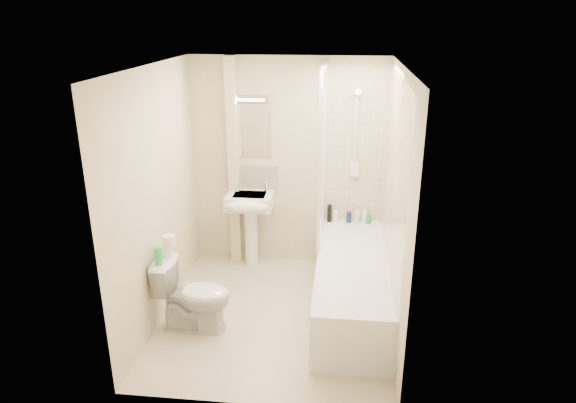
# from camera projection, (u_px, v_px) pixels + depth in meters

# --- Properties ---
(floor) EXTENTS (2.50, 2.50, 0.00)m
(floor) POSITION_uv_depth(u_px,v_px,m) (275.00, 315.00, 5.10)
(floor) COLOR beige
(floor) RESTS_ON ground
(wall_back) EXTENTS (2.20, 0.02, 2.40)m
(wall_back) POSITION_uv_depth(u_px,v_px,m) (288.00, 164.00, 5.85)
(wall_back) COLOR beige
(wall_back) RESTS_ON ground
(wall_left) EXTENTS (0.02, 2.50, 2.40)m
(wall_left) POSITION_uv_depth(u_px,v_px,m) (157.00, 197.00, 4.79)
(wall_left) COLOR beige
(wall_left) RESTS_ON ground
(wall_right) EXTENTS (0.02, 2.50, 2.40)m
(wall_right) POSITION_uv_depth(u_px,v_px,m) (396.00, 206.00, 4.57)
(wall_right) COLOR beige
(wall_right) RESTS_ON ground
(ceiling) EXTENTS (2.20, 2.50, 0.02)m
(ceiling) POSITION_uv_depth(u_px,v_px,m) (272.00, 67.00, 4.27)
(ceiling) COLOR white
(ceiling) RESTS_ON wall_back
(tile_back) EXTENTS (0.70, 0.01, 1.75)m
(tile_back) POSITION_uv_depth(u_px,v_px,m) (355.00, 147.00, 5.68)
(tile_back) COLOR beige
(tile_back) RESTS_ON wall_back
(tile_right) EXTENTS (0.01, 2.10, 1.75)m
(tile_right) POSITION_uv_depth(u_px,v_px,m) (394.00, 175.00, 4.68)
(tile_right) COLOR beige
(tile_right) RESTS_ON wall_right
(pipe_boxing) EXTENTS (0.12, 0.12, 2.40)m
(pipe_boxing) POSITION_uv_depth(u_px,v_px,m) (234.00, 164.00, 5.85)
(pipe_boxing) COLOR beige
(pipe_boxing) RESTS_ON ground
(splashback) EXTENTS (0.60, 0.02, 0.30)m
(splashback) POSITION_uv_depth(u_px,v_px,m) (252.00, 177.00, 5.94)
(splashback) COLOR beige
(splashback) RESTS_ON wall_back
(mirror) EXTENTS (0.46, 0.01, 0.60)m
(mirror) POSITION_uv_depth(u_px,v_px,m) (251.00, 131.00, 5.75)
(mirror) COLOR white
(mirror) RESTS_ON wall_back
(strip_light) EXTENTS (0.42, 0.07, 0.07)m
(strip_light) POSITION_uv_depth(u_px,v_px,m) (250.00, 98.00, 5.60)
(strip_light) COLOR silver
(strip_light) RESTS_ON wall_back
(bathtub) EXTENTS (0.70, 2.10, 0.55)m
(bathtub) POSITION_uv_depth(u_px,v_px,m) (352.00, 283.00, 5.11)
(bathtub) COLOR white
(bathtub) RESTS_ON ground
(shower_screen) EXTENTS (0.04, 0.92, 1.80)m
(shower_screen) POSITION_uv_depth(u_px,v_px,m) (322.00, 154.00, 5.30)
(shower_screen) COLOR white
(shower_screen) RESTS_ON bathtub
(shower_fixture) EXTENTS (0.10, 0.16, 0.99)m
(shower_fixture) POSITION_uv_depth(u_px,v_px,m) (356.00, 137.00, 5.60)
(shower_fixture) COLOR white
(shower_fixture) RESTS_ON wall_back
(pedestal_sink) EXTENTS (0.52, 0.48, 1.01)m
(pedestal_sink) POSITION_uv_depth(u_px,v_px,m) (250.00, 210.00, 5.84)
(pedestal_sink) COLOR white
(pedestal_sink) RESTS_ON ground
(bottle_black_a) EXTENTS (0.05, 0.05, 0.20)m
(bottle_black_a) POSITION_uv_depth(u_px,v_px,m) (330.00, 213.00, 5.90)
(bottle_black_a) COLOR black
(bottle_black_a) RESTS_ON bathtub
(bottle_white_a) EXTENTS (0.06, 0.06, 0.14)m
(bottle_white_a) POSITION_uv_depth(u_px,v_px,m) (336.00, 216.00, 5.91)
(bottle_white_a) COLOR white
(bottle_white_a) RESTS_ON bathtub
(bottle_blue) EXTENTS (0.06, 0.06, 0.13)m
(bottle_blue) POSITION_uv_depth(u_px,v_px,m) (349.00, 217.00, 5.89)
(bottle_blue) COLOR navy
(bottle_blue) RESTS_ON bathtub
(bottle_cream) EXTENTS (0.06, 0.06, 0.15)m
(bottle_cream) POSITION_uv_depth(u_px,v_px,m) (357.00, 217.00, 5.88)
(bottle_cream) COLOR beige
(bottle_cream) RESTS_ON bathtub
(bottle_white_b) EXTENTS (0.06, 0.06, 0.15)m
(bottle_white_b) POSITION_uv_depth(u_px,v_px,m) (364.00, 217.00, 5.87)
(bottle_white_b) COLOR silver
(bottle_white_b) RESTS_ON bathtub
(bottle_green) EXTENTS (0.07, 0.07, 0.10)m
(bottle_green) POSITION_uv_depth(u_px,v_px,m) (368.00, 219.00, 5.88)
(bottle_green) COLOR green
(bottle_green) RESTS_ON bathtub
(toilet) EXTENTS (0.44, 0.71, 0.70)m
(toilet) POSITION_uv_depth(u_px,v_px,m) (194.00, 295.00, 4.78)
(toilet) COLOR white
(toilet) RESTS_ON ground
(toilet_roll_lower) EXTENTS (0.12, 0.12, 0.11)m
(toilet_roll_lower) POSITION_uv_depth(u_px,v_px,m) (167.00, 251.00, 4.75)
(toilet_roll_lower) COLOR white
(toilet_roll_lower) RESTS_ON toilet
(toilet_roll_upper) EXTENTS (0.12, 0.12, 0.10)m
(toilet_roll_upper) POSITION_uv_depth(u_px,v_px,m) (169.00, 241.00, 4.70)
(toilet_roll_upper) COLOR white
(toilet_roll_upper) RESTS_ON toilet_roll_lower
(green_bottle) EXTENTS (0.06, 0.06, 0.17)m
(green_bottle) POSITION_uv_depth(u_px,v_px,m) (158.00, 256.00, 4.57)
(green_bottle) COLOR green
(green_bottle) RESTS_ON toilet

